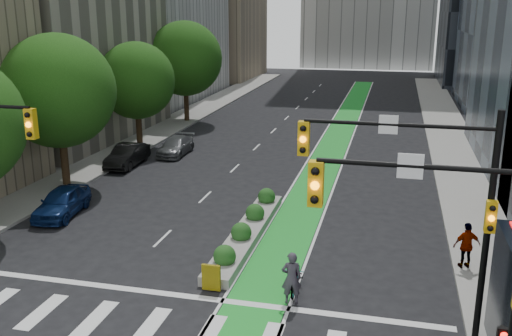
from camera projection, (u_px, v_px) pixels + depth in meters
The scene contains 16 objects.
ground at pixel (162, 311), 19.59m from camera, with size 160.00×160.00×0.00m, color black.
sidewalk_left at pixel (147, 137), 45.64m from camera, with size 3.60×90.00×0.15m, color gray.
sidewalk_right at pixel (456, 154), 40.24m from camera, with size 3.60×90.00×0.15m, color gray.
bike_lane_paint at pixel (339, 134), 46.94m from camera, with size 2.20×70.00×0.01m, color green.
tree_mid at pixel (58, 91), 31.81m from camera, with size 6.40×6.40×8.78m.
tree_midfar at pixel (136, 81), 41.33m from camera, with size 5.60×5.60×7.76m.
tree_far at pixel (185, 59), 50.47m from camera, with size 6.60×6.60×9.00m.
signal_right at pixel (436, 194), 16.74m from camera, with size 5.82×0.51×7.20m.
signal_far_right at pixel (462, 260), 12.47m from camera, with size 4.82×0.51×7.20m.
median_planter at pixel (247, 230), 25.79m from camera, with size 1.20×10.26×1.10m.
bicycle at pixel (296, 277), 20.93m from camera, with size 0.70×2.01×1.05m, color gray.
cyclist at pixel (291, 278), 19.90m from camera, with size 0.71×0.46×1.94m, color #3A3540.
parked_car_left_near at pixel (62, 202), 28.47m from camera, with size 1.68×4.19×1.43m, color navy.
parked_car_left_mid at pixel (127, 155), 37.35m from camera, with size 1.51×4.34×1.43m, color black.
parked_car_left_far at pixel (176, 146), 40.32m from camera, with size 1.71×4.21×1.22m, color #55575A.
pedestrian_far at pixel (467, 245), 22.34m from camera, with size 1.09×0.45×1.86m, color gray.
Camera 1 is at (7.30, -16.24, 10.08)m, focal length 40.00 mm.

